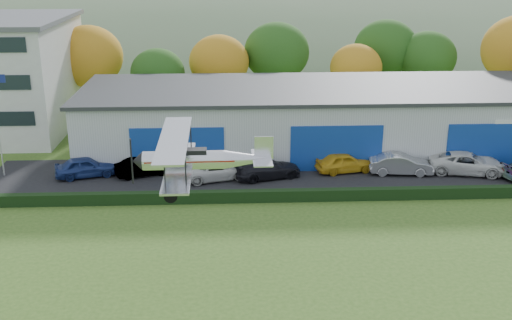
{
  "coord_description": "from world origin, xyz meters",
  "views": [
    {
      "loc": [
        -3.17,
        -21.97,
        16.03
      ],
      "look_at": [
        -1.68,
        9.73,
        5.18
      ],
      "focal_mm": 43.06,
      "sensor_mm": 36.0,
      "label": 1
    }
  ],
  "objects_px": {
    "car_3": "(267,168)",
    "biplane": "(196,158)",
    "car_4": "(345,162)",
    "car_5": "(401,164)",
    "hangar": "(325,117)",
    "car_6": "(467,163)",
    "car_2": "(217,170)",
    "car_1": "(143,167)",
    "car_0": "(86,167)"
  },
  "relations": [
    {
      "from": "car_6",
      "to": "car_0",
      "type": "bearing_deg",
      "value": 101.42
    },
    {
      "from": "car_2",
      "to": "car_6",
      "type": "relative_size",
      "value": 0.88
    },
    {
      "from": "car_1",
      "to": "car_5",
      "type": "relative_size",
      "value": 0.88
    },
    {
      "from": "car_0",
      "to": "car_3",
      "type": "distance_m",
      "value": 13.48
    },
    {
      "from": "car_6",
      "to": "hangar",
      "type": "bearing_deg",
      "value": 66.91
    },
    {
      "from": "car_3",
      "to": "biplane",
      "type": "distance_m",
      "value": 16.87
    },
    {
      "from": "car_3",
      "to": "car_4",
      "type": "height_order",
      "value": "car_4"
    },
    {
      "from": "car_2",
      "to": "car_6",
      "type": "height_order",
      "value": "car_6"
    },
    {
      "from": "car_3",
      "to": "car_6",
      "type": "xyz_separation_m",
      "value": [
        15.16,
        0.32,
        0.06
      ]
    },
    {
      "from": "car_4",
      "to": "biplane",
      "type": "xyz_separation_m",
      "value": [
        -10.34,
        -16.19,
        5.98
      ]
    },
    {
      "from": "biplane",
      "to": "car_0",
      "type": "bearing_deg",
      "value": 118.87
    },
    {
      "from": "car_2",
      "to": "car_0",
      "type": "bearing_deg",
      "value": 68.33
    },
    {
      "from": "car_4",
      "to": "car_6",
      "type": "distance_m",
      "value": 9.23
    },
    {
      "from": "car_2",
      "to": "car_5",
      "type": "distance_m",
      "value": 13.81
    },
    {
      "from": "car_3",
      "to": "biplane",
      "type": "height_order",
      "value": "biplane"
    },
    {
      "from": "hangar",
      "to": "car_4",
      "type": "relative_size",
      "value": 9.27
    },
    {
      "from": "car_6",
      "to": "car_3",
      "type": "bearing_deg",
      "value": 103.79
    },
    {
      "from": "car_1",
      "to": "car_4",
      "type": "height_order",
      "value": "car_4"
    },
    {
      "from": "car_3",
      "to": "car_6",
      "type": "distance_m",
      "value": 15.16
    },
    {
      "from": "hangar",
      "to": "car_6",
      "type": "height_order",
      "value": "hangar"
    },
    {
      "from": "car_5",
      "to": "hangar",
      "type": "bearing_deg",
      "value": 39.8
    },
    {
      "from": "car_4",
      "to": "car_6",
      "type": "bearing_deg",
      "value": -105.85
    },
    {
      "from": "car_2",
      "to": "car_4",
      "type": "height_order",
      "value": "car_4"
    },
    {
      "from": "car_5",
      "to": "car_3",
      "type": "bearing_deg",
      "value": 97.81
    },
    {
      "from": "car_2",
      "to": "hangar",
      "type": "bearing_deg",
      "value": -67.1
    },
    {
      "from": "car_6",
      "to": "car_2",
      "type": "bearing_deg",
      "value": 103.6
    },
    {
      "from": "hangar",
      "to": "car_4",
      "type": "distance_m",
      "value": 6.62
    },
    {
      "from": "car_5",
      "to": "biplane",
      "type": "relative_size",
      "value": 0.62
    },
    {
      "from": "car_3",
      "to": "car_1",
      "type": "bearing_deg",
      "value": 67.54
    },
    {
      "from": "hangar",
      "to": "car_6",
      "type": "bearing_deg",
      "value": -35.66
    },
    {
      "from": "car_0",
      "to": "car_4",
      "type": "xyz_separation_m",
      "value": [
        19.41,
        0.15,
        -0.01
      ]
    },
    {
      "from": "car_2",
      "to": "car_3",
      "type": "bearing_deg",
      "value": -106.0
    },
    {
      "from": "car_1",
      "to": "hangar",
      "type": "bearing_deg",
      "value": -85.88
    },
    {
      "from": "car_4",
      "to": "car_5",
      "type": "height_order",
      "value": "car_5"
    },
    {
      "from": "hangar",
      "to": "car_3",
      "type": "relative_size",
      "value": 8.1
    },
    {
      "from": "car_0",
      "to": "biplane",
      "type": "distance_m",
      "value": 19.37
    },
    {
      "from": "car_2",
      "to": "car_4",
      "type": "bearing_deg",
      "value": -100.01
    },
    {
      "from": "car_0",
      "to": "car_5",
      "type": "xyz_separation_m",
      "value": [
        23.53,
        -0.51,
        0.02
      ]
    },
    {
      "from": "biplane",
      "to": "hangar",
      "type": "bearing_deg",
      "value": 66.04
    },
    {
      "from": "car_0",
      "to": "hangar",
      "type": "bearing_deg",
      "value": -86.38
    },
    {
      "from": "hangar",
      "to": "car_5",
      "type": "bearing_deg",
      "value": -55.83
    },
    {
      "from": "hangar",
      "to": "car_0",
      "type": "bearing_deg",
      "value": -160.99
    },
    {
      "from": "car_3",
      "to": "biplane",
      "type": "xyz_separation_m",
      "value": [
        -4.38,
        -15.15,
        6.0
      ]
    },
    {
      "from": "car_6",
      "to": "biplane",
      "type": "bearing_deg",
      "value": 140.94
    },
    {
      "from": "hangar",
      "to": "car_3",
      "type": "xyz_separation_m",
      "value": [
        -5.34,
        -7.37,
        -1.88
      ]
    },
    {
      "from": "car_0",
      "to": "car_1",
      "type": "xyz_separation_m",
      "value": [
        4.23,
        0.02,
        -0.08
      ]
    },
    {
      "from": "car_4",
      "to": "hangar",
      "type": "bearing_deg",
      "value": -5.75
    },
    {
      "from": "car_2",
      "to": "car_4",
      "type": "xyz_separation_m",
      "value": [
        9.69,
        1.06,
        0.05
      ]
    },
    {
      "from": "car_2",
      "to": "car_6",
      "type": "bearing_deg",
      "value": -105.25
    },
    {
      "from": "car_0",
      "to": "biplane",
      "type": "height_order",
      "value": "biplane"
    }
  ]
}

